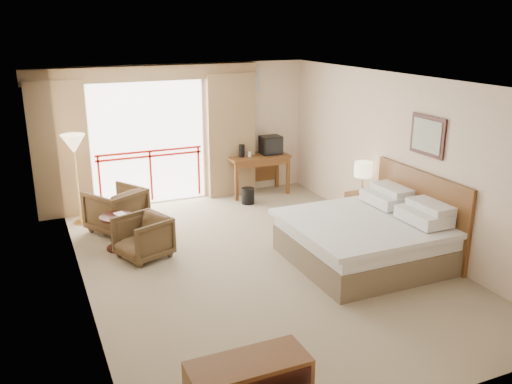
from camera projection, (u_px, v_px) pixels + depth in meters
name	position (u px, v px, depth m)	size (l,w,h in m)	color
floor	(259.00, 262.00, 8.16)	(7.00, 7.00, 0.00)	gray
ceiling	(259.00, 81.00, 7.35)	(7.00, 7.00, 0.00)	white
wall_back	(188.00, 133.00, 10.81)	(5.00, 5.00, 0.00)	beige
wall_front	(423.00, 277.00, 4.70)	(5.00, 5.00, 0.00)	beige
wall_left	(77.00, 198.00, 6.80)	(7.00, 7.00, 0.00)	beige
wall_right	(401.00, 159.00, 8.71)	(7.00, 7.00, 0.00)	beige
balcony_door	(149.00, 144.00, 10.53)	(2.40, 2.40, 0.00)	white
balcony_railing	(150.00, 163.00, 10.63)	(2.09, 0.03, 1.02)	red
curtain_left	(60.00, 150.00, 9.77)	(1.00, 0.26, 2.50)	olive
curtain_right	(230.00, 135.00, 11.03)	(1.00, 0.26, 2.50)	olive
valance	(146.00, 73.00, 10.04)	(4.40, 0.22, 0.28)	olive
hvac_vent	(248.00, 79.00, 10.98)	(0.50, 0.04, 0.50)	silver
bed	(366.00, 238.00, 8.10)	(2.13, 2.06, 0.97)	brown
headboard	(419.00, 212.00, 8.38)	(0.06, 2.10, 1.30)	#572F13
framed_art	(427.00, 136.00, 8.03)	(0.04, 0.72, 0.60)	black
nightstand	(362.00, 211.00, 9.43)	(0.43, 0.52, 0.62)	#572F13
table_lamp	(363.00, 170.00, 9.25)	(0.31, 0.31, 0.54)	tan
phone	(366.00, 195.00, 9.18)	(0.16, 0.13, 0.07)	black
desk	(256.00, 163.00, 11.29)	(1.27, 0.61, 0.83)	#572F13
tv	(271.00, 145.00, 11.24)	(0.42, 0.34, 0.38)	black
coffee_maker	(242.00, 151.00, 11.02)	(0.12, 0.12, 0.26)	black
cup	(250.00, 154.00, 11.05)	(0.07, 0.07, 0.10)	white
wastebasket	(248.00, 196.00, 10.75)	(0.26, 0.26, 0.32)	black
armchair_far	(118.00, 231.00, 9.40)	(0.82, 0.85, 0.77)	#402F1C
armchair_near	(144.00, 257.00, 8.34)	(0.70, 0.72, 0.66)	#402F1C
side_table	(117.00, 227.00, 8.53)	(0.51, 0.51, 0.56)	black
book	(116.00, 216.00, 8.47)	(0.15, 0.20, 0.02)	white
floor_lamp	(74.00, 147.00, 9.34)	(0.41, 0.41, 1.62)	tan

